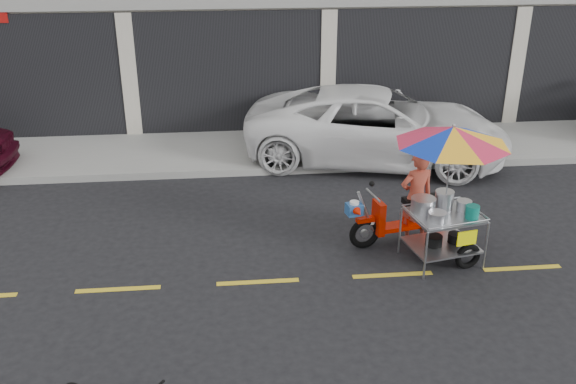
{
  "coord_description": "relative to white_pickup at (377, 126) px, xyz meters",
  "views": [
    {
      "loc": [
        -2.34,
        -7.97,
        5.03
      ],
      "look_at": [
        -1.5,
        0.6,
        1.15
      ],
      "focal_mm": 40.0,
      "sensor_mm": 36.0,
      "label": 1
    }
  ],
  "objects": [
    {
      "name": "food_vendor_rig",
      "position": [
        -0.05,
        -4.02,
        0.61
      ],
      "size": [
        2.43,
        1.98,
        2.19
      ],
      "rotation": [
        0.0,
        0.0,
        0.2
      ],
      "color": "black",
      "rests_on": "ground"
    },
    {
      "name": "centerline",
      "position": [
        -0.79,
        -4.66,
        -0.76
      ],
      "size": [
        42.0,
        0.1,
        0.01
      ],
      "primitive_type": "cube",
      "color": "gold",
      "rests_on": "ground"
    },
    {
      "name": "ground",
      "position": [
        -0.79,
        -4.66,
        -0.76
      ],
      "size": [
        90.0,
        90.0,
        0.0
      ],
      "primitive_type": "plane",
      "color": "black"
    },
    {
      "name": "white_pickup",
      "position": [
        0.0,
        0.0,
        0.0
      ],
      "size": [
        5.93,
        3.76,
        1.52
      ],
      "primitive_type": "imported",
      "rotation": [
        0.0,
        0.0,
        1.33
      ],
      "color": "white",
      "rests_on": "ground"
    },
    {
      "name": "sidewalk",
      "position": [
        -0.79,
        0.84,
        -0.69
      ],
      "size": [
        45.0,
        3.0,
        0.15
      ],
      "primitive_type": "cube",
      "color": "gray",
      "rests_on": "ground"
    }
  ]
}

